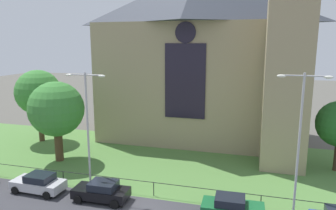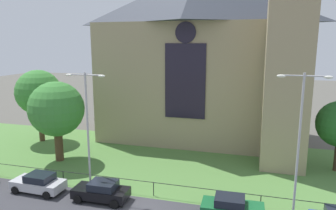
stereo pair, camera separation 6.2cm
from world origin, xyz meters
name	(u,v)px [view 2 (the right image)]	position (x,y,z in m)	size (l,w,h in m)	color
ground	(171,161)	(0.00, 10.00, 0.00)	(160.00, 160.00, 0.00)	#56544C
grass_verge	(166,168)	(0.00, 8.00, 0.00)	(120.00, 20.00, 0.01)	#517F3D
church_building	(201,55)	(1.37, 18.96, 10.27)	(23.20, 16.20, 26.00)	tan
iron_railing	(154,184)	(0.60, 2.50, 0.98)	(32.21, 0.07, 1.13)	black
tree_left_near	(56,109)	(-10.97, 7.19, 5.30)	(5.44, 5.44, 8.07)	#4C3823
tree_left_far	(39,93)	(-16.92, 12.36, 5.94)	(5.33, 5.33, 8.65)	#4C3823
streetlamp_near	(87,118)	(-4.83, 2.40, 5.95)	(3.37, 0.26, 9.54)	#B2B2B7
streetlamp_far	(300,130)	(10.81, 2.40, 6.14)	(3.37, 0.26, 9.89)	#B2B2B7
parked_car_silver	(39,183)	(-8.49, 0.70, 0.74)	(4.25, 2.12, 1.51)	#B7B7BC
parked_car_black	(102,191)	(-2.98, 0.76, 0.74)	(4.24, 2.11, 1.51)	black
parked_car_green	(232,207)	(6.71, 0.93, 0.74)	(4.25, 2.13, 1.51)	#196033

